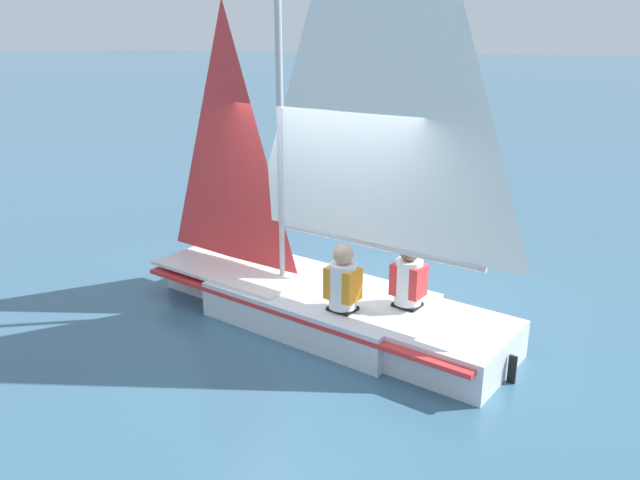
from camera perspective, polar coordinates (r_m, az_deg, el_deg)
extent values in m
plane|color=#38607A|center=(7.53, 0.00, -7.39)|extent=(260.00, 260.00, 0.00)
cube|color=silver|center=(7.45, 0.00, -5.93)|extent=(2.69, 1.80, 0.42)
cube|color=silver|center=(8.54, -9.55, -2.97)|extent=(1.15, 0.94, 0.42)
cube|color=silver|center=(6.64, 12.48, -9.51)|extent=(1.22, 1.36, 0.42)
cube|color=red|center=(7.39, 0.00, -4.98)|extent=(4.62, 2.12, 0.05)
cube|color=silver|center=(8.11, -7.07, -2.26)|extent=(2.22, 1.62, 0.04)
cylinder|color=#B7B7BC|center=(7.16, -3.82, 18.00)|extent=(0.08, 0.08, 5.63)
cylinder|color=#B7B7BC|center=(6.75, 4.87, -0.44)|extent=(2.54, 0.47, 0.07)
pyramid|color=white|center=(6.41, 5.48, 20.62)|extent=(2.41, 0.43, 4.80)
pyramid|color=red|center=(7.82, -8.46, 9.49)|extent=(1.52, 0.29, 3.16)
cube|color=black|center=(6.50, 17.16, -11.22)|extent=(0.08, 0.04, 0.29)
cube|color=black|center=(6.89, 2.05, -7.84)|extent=(0.31, 0.28, 0.45)
cylinder|color=white|center=(6.69, 2.10, -4.18)|extent=(0.34, 0.34, 0.50)
cube|color=orange|center=(6.68, 2.10, -3.98)|extent=(0.38, 0.31, 0.35)
sphere|color=tan|center=(6.57, 2.13, -1.36)|extent=(0.22, 0.22, 0.22)
cube|color=black|center=(7.04, 7.92, -7.39)|extent=(0.31, 0.28, 0.45)
cylinder|color=white|center=(6.86, 8.09, -3.80)|extent=(0.34, 0.34, 0.50)
cube|color=red|center=(6.85, 8.10, -3.60)|extent=(0.38, 0.31, 0.35)
sphere|color=brown|center=(6.74, 8.22, -1.04)|extent=(0.22, 0.22, 0.22)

